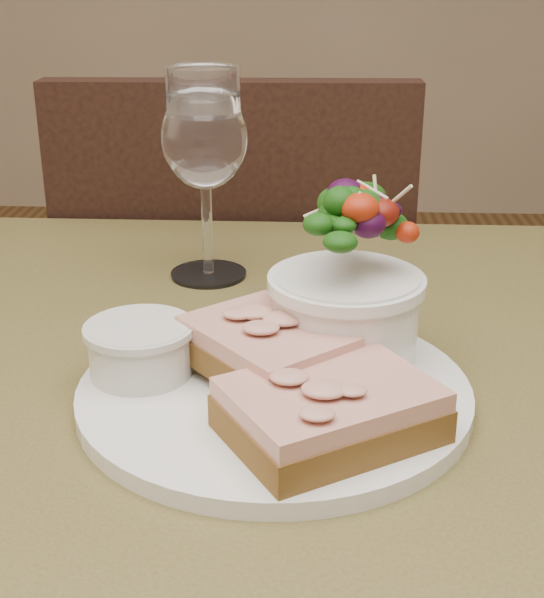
# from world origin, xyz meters

# --- Properties ---
(cafe_table) EXTENTS (0.80, 0.80, 0.75)m
(cafe_table) POSITION_xyz_m (0.00, 0.00, 0.65)
(cafe_table) COLOR #4C4320
(cafe_table) RESTS_ON ground
(chair_far) EXTENTS (0.43, 0.43, 0.90)m
(chair_far) POSITION_xyz_m (-0.08, 0.60, 0.29)
(chair_far) COLOR black
(chair_far) RESTS_ON ground
(dinner_plate) EXTENTS (0.26, 0.26, 0.01)m
(dinner_plate) POSITION_xyz_m (-0.01, -0.00, 0.76)
(dinner_plate) COLOR white
(dinner_plate) RESTS_ON cafe_table
(sandwich_front) EXTENTS (0.15, 0.14, 0.03)m
(sandwich_front) POSITION_xyz_m (0.03, -0.06, 0.78)
(sandwich_front) COLOR #492C13
(sandwich_front) RESTS_ON dinner_plate
(sandwich_back) EXTENTS (0.13, 0.13, 0.03)m
(sandwich_back) POSITION_xyz_m (-0.01, 0.00, 0.79)
(sandwich_back) COLOR #492C13
(sandwich_back) RESTS_ON dinner_plate
(ramekin) EXTENTS (0.07, 0.07, 0.04)m
(ramekin) POSITION_xyz_m (-0.10, 0.01, 0.78)
(ramekin) COLOR silver
(ramekin) RESTS_ON dinner_plate
(salad_bowl) EXTENTS (0.10, 0.10, 0.13)m
(salad_bowl) POSITION_xyz_m (0.04, 0.04, 0.82)
(salad_bowl) COLOR white
(salad_bowl) RESTS_ON dinner_plate
(garnish) EXTENTS (0.05, 0.04, 0.02)m
(garnish) POSITION_xyz_m (-0.07, 0.07, 0.77)
(garnish) COLOR black
(garnish) RESTS_ON dinner_plate
(wine_glass) EXTENTS (0.08, 0.08, 0.18)m
(wine_glass) POSITION_xyz_m (-0.08, 0.23, 0.87)
(wine_glass) COLOR white
(wine_glass) RESTS_ON cafe_table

